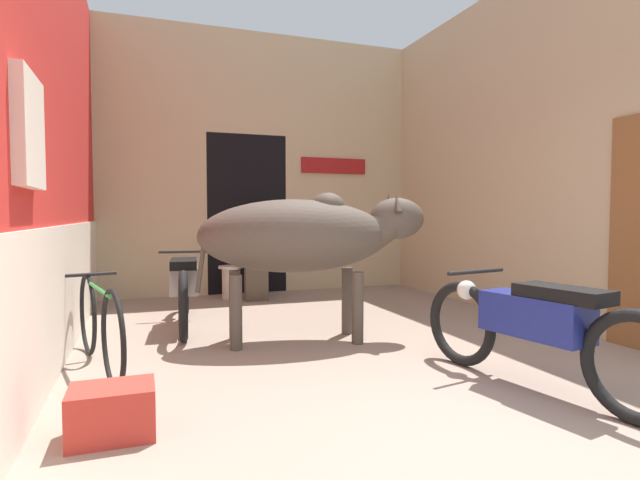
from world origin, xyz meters
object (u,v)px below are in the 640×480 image
(motorcycle_near, at_px, (535,326))
(bicycle, at_px, (99,324))
(plastic_stool, at_px, (231,281))
(shopkeeper_seated, at_px, (254,253))
(crate, at_px, (112,412))
(motorcycle_far, at_px, (184,285))
(cow, at_px, (306,236))

(motorcycle_near, xyz_separation_m, bicycle, (-2.84, 1.49, -0.09))
(motorcycle_near, distance_m, plastic_stool, 4.64)
(bicycle, bearing_deg, shopkeeper_seated, 56.75)
(bicycle, xyz_separation_m, crate, (0.16, -1.30, -0.22))
(motorcycle_near, relative_size, bicycle, 1.16)
(motorcycle_far, xyz_separation_m, crate, (-0.59, -2.63, -0.31))
(cow, xyz_separation_m, shopkeeper_seated, (0.03, 2.46, -0.34))
(cow, bearing_deg, bicycle, -169.87)
(motorcycle_far, bearing_deg, shopkeeper_seated, 53.42)
(motorcycle_near, distance_m, motorcycle_far, 3.51)
(shopkeeper_seated, relative_size, crate, 2.85)
(shopkeeper_seated, bearing_deg, cow, -90.74)
(motorcycle_near, xyz_separation_m, plastic_stool, (-1.33, 4.45, -0.19))
(shopkeeper_seated, bearing_deg, bicycle, -123.25)
(cow, bearing_deg, crate, -135.19)
(motorcycle_far, xyz_separation_m, shopkeeper_seated, (1.08, 1.45, 0.21))
(cow, distance_m, bicycle, 1.93)
(motorcycle_near, xyz_separation_m, motorcycle_far, (-2.10, 2.82, 0.00))
(motorcycle_near, bearing_deg, motorcycle_far, 126.66)
(plastic_stool, bearing_deg, motorcycle_far, -115.24)
(motorcycle_far, height_order, bicycle, motorcycle_far)
(cow, bearing_deg, motorcycle_far, 136.09)
(crate, bearing_deg, motorcycle_near, -4.03)
(bicycle, bearing_deg, motorcycle_far, 60.71)
(shopkeeper_seated, bearing_deg, motorcycle_near, -76.58)
(bicycle, height_order, plastic_stool, bicycle)
(motorcycle_far, bearing_deg, bicycle, -119.29)
(crate, bearing_deg, bicycle, 96.94)
(shopkeeper_seated, height_order, crate, shopkeeper_seated)
(motorcycle_near, relative_size, shopkeeper_seated, 1.59)
(plastic_stool, bearing_deg, bicycle, -117.10)
(cow, distance_m, plastic_stool, 2.75)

